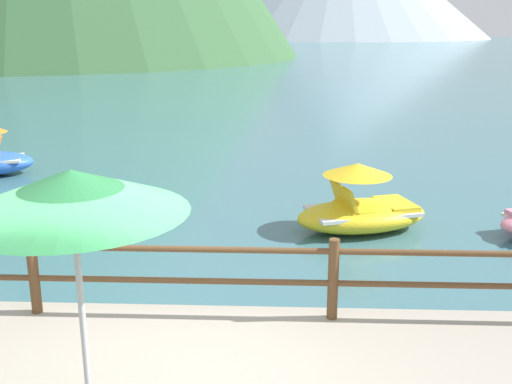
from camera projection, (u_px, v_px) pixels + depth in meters
The scene contains 4 objects.
ground_plane at pixel (267, 72), 44.06m from camera, with size 200.00×200.00×0.00m, color #3D6B75.
dock_railing at pixel (182, 269), 6.83m from camera, with size 23.92×0.12×0.95m.
beach_umbrella at pixel (72, 196), 4.37m from camera, with size 1.70×1.70×2.24m.
pedal_boat_0 at pixel (362, 208), 10.91m from camera, with size 2.69×1.95×1.24m.
Camera 1 is at (1.10, -4.75, 3.66)m, focal length 42.72 mm.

